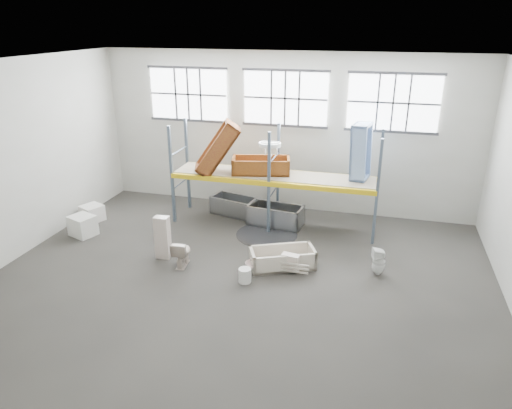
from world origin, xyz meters
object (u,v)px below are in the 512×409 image
(rust_tub_flat, at_px, (261,166))
(blue_tub_upright, at_px, (361,152))
(toilet_beige, at_px, (182,253))
(carton_near, at_px, (83,226))
(bucket, at_px, (245,275))
(toilet_white, at_px, (379,261))
(bathtub_beige, at_px, (282,258))
(cistern_tall, at_px, (163,237))
(steel_tub_right, at_px, (275,215))
(steel_tub_left, at_px, (235,206))

(rust_tub_flat, bearing_deg, blue_tub_upright, 3.89)
(toilet_beige, bearing_deg, rust_tub_flat, -117.12)
(carton_near, bearing_deg, bucket, -13.86)
(toilet_white, height_order, rust_tub_flat, rust_tub_flat)
(bathtub_beige, height_order, rust_tub_flat, rust_tub_flat)
(cistern_tall, xyz_separation_m, toilet_white, (5.47, 0.56, -0.23))
(rust_tub_flat, height_order, blue_tub_upright, blue_tub_upright)
(blue_tub_upright, relative_size, bucket, 4.46)
(toilet_beige, xyz_separation_m, carton_near, (-3.51, 0.92, -0.06))
(toilet_beige, relative_size, carton_near, 1.03)
(blue_tub_upright, relative_size, carton_near, 2.31)
(toilet_white, relative_size, steel_tub_right, 0.43)
(bathtub_beige, relative_size, toilet_white, 2.30)
(steel_tub_right, relative_size, rust_tub_flat, 0.97)
(bathtub_beige, distance_m, cistern_tall, 3.16)
(cistern_tall, distance_m, carton_near, 2.96)
(cistern_tall, distance_m, steel_tub_left, 3.48)
(toilet_white, bearing_deg, steel_tub_right, -142.44)
(steel_tub_right, bearing_deg, steel_tub_left, 161.86)
(bathtub_beige, xyz_separation_m, carton_near, (-5.99, 0.33, 0.06))
(steel_tub_left, bearing_deg, bucket, -69.44)
(cistern_tall, relative_size, blue_tub_upright, 0.73)
(rust_tub_flat, bearing_deg, steel_tub_right, -5.37)
(bathtub_beige, distance_m, carton_near, 6.00)
(toilet_beige, xyz_separation_m, steel_tub_left, (0.29, 3.60, -0.07))
(cistern_tall, bearing_deg, rust_tub_flat, 55.84)
(carton_near, bearing_deg, rust_tub_flat, 25.46)
(cistern_tall, bearing_deg, blue_tub_upright, 31.89)
(steel_tub_left, bearing_deg, steel_tub_right, -18.14)
(toilet_white, distance_m, carton_near, 8.34)
(bucket, bearing_deg, toilet_beige, 167.73)
(toilet_white, bearing_deg, steel_tub_left, -137.35)
(cistern_tall, relative_size, steel_tub_left, 0.76)
(blue_tub_upright, height_order, carton_near, blue_tub_upright)
(cistern_tall, relative_size, carton_near, 1.69)
(toilet_beige, xyz_separation_m, cistern_tall, (-0.64, 0.26, 0.23))
(blue_tub_upright, bearing_deg, rust_tub_flat, -176.11)
(bathtub_beige, height_order, bucket, bathtub_beige)
(bathtub_beige, relative_size, bucket, 4.58)
(cistern_tall, relative_size, toilet_white, 1.64)
(toilet_white, height_order, steel_tub_left, toilet_white)
(blue_tub_upright, bearing_deg, bathtub_beige, -120.04)
(cistern_tall, xyz_separation_m, blue_tub_upright, (4.73, 3.11, 1.82))
(bathtub_beige, xyz_separation_m, toilet_white, (2.35, 0.23, 0.11))
(steel_tub_right, distance_m, bucket, 3.52)
(toilet_white, distance_m, blue_tub_upright, 3.35)
(rust_tub_flat, bearing_deg, cistern_tall, -122.68)
(cistern_tall, height_order, toilet_white, cistern_tall)
(toilet_beige, xyz_separation_m, blue_tub_upright, (4.09, 3.37, 2.04))
(steel_tub_left, bearing_deg, toilet_white, -31.42)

